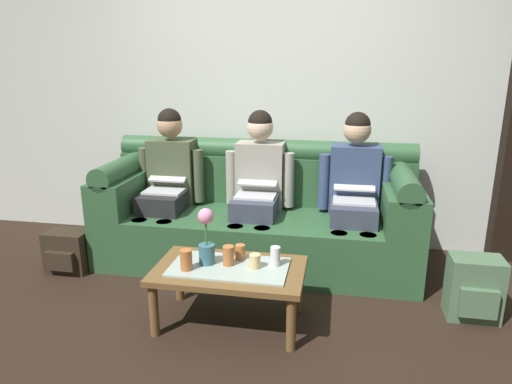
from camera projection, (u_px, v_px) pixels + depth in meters
ground_plane at (223, 338)px, 2.73m from camera, size 14.00×14.00×0.00m
back_wall_patterned at (269, 78)px, 3.95m from camera, size 6.00×0.12×2.90m
couch at (258, 217)px, 3.74m from camera, size 2.48×0.88×0.96m
person_left at (168, 178)px, 3.79m from camera, size 0.56×0.67×1.22m
person_middle at (258, 182)px, 3.66m from camera, size 0.56×0.67×1.22m
person_right at (354, 187)px, 3.52m from camera, size 0.56×0.67×1.22m
coffee_table at (229, 275)px, 2.81m from camera, size 0.92×0.55×0.38m
flower_vase at (206, 238)px, 2.79m from camera, size 0.10×0.10×0.36m
cup_near_left at (255, 261)px, 2.77m from camera, size 0.07×0.07×0.09m
cup_near_right at (240, 252)px, 2.89m from camera, size 0.06×0.06×0.09m
cup_far_center at (228, 256)px, 2.80m from camera, size 0.07×0.07×0.12m
cup_far_left at (186, 260)px, 2.74m from camera, size 0.07×0.07×0.13m
cup_far_right at (275, 256)px, 2.79m from camera, size 0.06×0.06×0.12m
backpack_right at (474, 289)px, 2.90m from camera, size 0.32×0.26×0.41m
backpack_left at (68, 251)px, 3.58m from camera, size 0.33×0.26×0.32m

